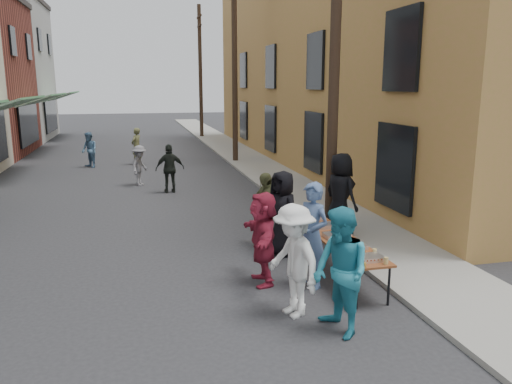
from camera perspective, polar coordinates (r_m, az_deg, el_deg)
name	(u,v)px	position (r m, az deg, el deg)	size (l,w,h in m)	color
ground	(167,295)	(9.21, -10.12, -11.49)	(120.00, 120.00, 0.00)	#28282B
sidewalk	(250,161)	(24.34, -0.74, 3.60)	(2.20, 60.00, 0.10)	gray
building_ochre	(379,56)	(25.27, 13.85, 14.83)	(10.00, 28.00, 10.00)	#A6833B
utility_pole_near	(335,49)	(12.42, 9.02, 15.86)	(0.26, 0.26, 9.00)	#2D2116
utility_pole_mid	(235,67)	(23.93, -2.46, 14.13)	(0.26, 0.26, 9.00)	#2D2116
utility_pole_far	(200,73)	(35.77, -6.37, 13.41)	(0.26, 0.26, 9.00)	#2D2116
serving_table	(331,235)	(10.19, 8.55, -4.84)	(0.70, 4.00, 0.75)	brown
catering_tray_sausage	(368,258)	(8.74, 12.69, -7.37)	(0.50, 0.33, 0.08)	maroon
catering_tray_foil_b	(352,246)	(9.29, 10.91, -6.10)	(0.50, 0.33, 0.08)	#B2B2B7
catering_tray_buns	(337,235)	(9.90, 9.22, -4.90)	(0.50, 0.33, 0.08)	tan
catering_tray_foil_d	(324,226)	(10.52, 7.74, -3.83)	(0.50, 0.33, 0.08)	#B2B2B7
catering_tray_buns_end	(312,217)	(11.15, 6.43, -2.87)	(0.50, 0.33, 0.08)	tan
condiment_jar_a	(364,265)	(8.39, 12.24, -8.17)	(0.07, 0.07, 0.08)	#A57F26
condiment_jar_b	(361,263)	(8.48, 11.95, -7.95)	(0.07, 0.07, 0.08)	#A57F26
condiment_jar_c	(359,261)	(8.56, 11.66, -7.73)	(0.07, 0.07, 0.08)	#A57F26
cup_stack	(386,261)	(8.61, 14.64, -7.62)	(0.08, 0.08, 0.12)	tan
guest_front_a	(282,213)	(10.85, 3.02, -2.44)	(0.91, 0.59, 1.87)	black
guest_front_b	(312,235)	(9.18, 6.38, -4.93)	(0.71, 0.47, 1.96)	#4B6591
guest_front_c	(341,272)	(7.52, 9.66, -9.04)	(0.94, 0.73, 1.94)	teal
guest_front_d	(294,261)	(8.03, 4.33, -7.84)	(1.19, 0.69, 1.85)	white
guest_front_e	(266,210)	(11.40, 1.10, -2.06)	(1.02, 0.42, 1.74)	brown
guest_queue_back	(263,238)	(9.30, 0.80, -5.28)	(1.63, 0.52, 1.76)	#9D2239
server	(340,194)	(12.22, 9.62, -0.20)	(0.97, 0.63, 1.98)	black
passerby_left	(140,166)	(18.96, -13.15, 2.97)	(0.96, 0.55, 1.49)	slate
passerby_mid	(170,169)	(17.46, -9.80, 2.66)	(0.99, 0.41, 1.68)	black
passerby_right	(137,146)	(24.05, -13.50, 5.11)	(0.63, 0.41, 1.72)	brown
passerby_far	(89,150)	(23.74, -18.51, 4.58)	(0.78, 0.60, 1.60)	#537DA1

